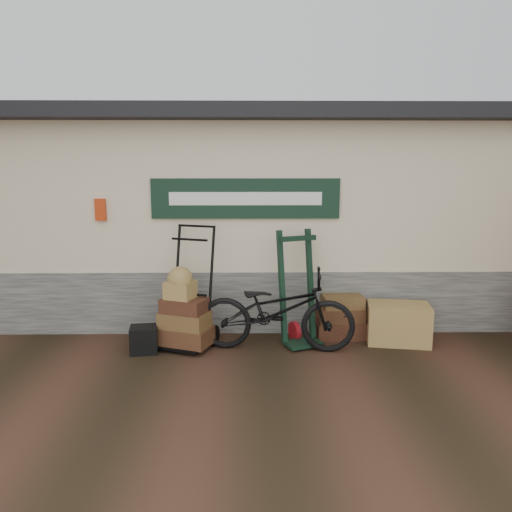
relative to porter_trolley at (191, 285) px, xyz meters
The scene contains 8 objects.
ground 1.43m from the porter_trolley, 27.15° to the right, with size 80.00×80.00×0.00m, color black.
station_building 2.56m from the porter_trolley, 64.97° to the left, with size 14.40×4.10×3.20m.
porter_trolley is the anchor object (origin of this frame).
green_barrow 1.44m from the porter_trolley, ahead, with size 0.56×0.47×1.55m, color black, non-canonical shape.
suitcase_stack 2.15m from the porter_trolley, ahead, with size 0.69×0.43×0.61m, color #371F11, non-canonical shape.
wicker_hamper 2.88m from the porter_trolley, ahead, with size 0.82×0.54×0.54m, color olive.
black_trunk 0.92m from the porter_trolley, 154.50° to the right, with size 0.35×0.30×0.35m, color black.
bicycle 1.17m from the porter_trolley, 10.26° to the right, with size 2.05×0.71×1.19m, color black.
Camera 1 is at (-0.26, -5.94, 2.37)m, focal length 35.00 mm.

